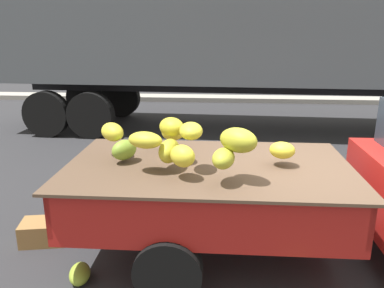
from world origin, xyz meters
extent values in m
plane|color=#28282B|center=(0.00, 0.00, 0.00)|extent=(220.00, 220.00, 0.00)
cube|color=gray|center=(0.00, 9.84, 0.08)|extent=(80.00, 0.80, 0.16)
cube|color=#B21E19|center=(-1.26, -0.11, 0.58)|extent=(2.85, 1.66, 0.08)
cube|color=#B21E19|center=(-1.27, 0.69, 0.84)|extent=(2.84, 0.06, 0.44)
cube|color=#B21E19|center=(-1.26, -0.91, 0.84)|extent=(2.84, 0.06, 0.44)
cube|color=#B21E19|center=(0.13, -0.10, 0.84)|extent=(0.06, 1.65, 0.44)
cube|color=#B21E19|center=(-2.66, -0.12, 0.84)|extent=(0.06, 1.65, 0.44)
cube|color=#B21914|center=(-1.27, 0.72, 0.80)|extent=(2.73, 0.03, 0.07)
cube|color=brown|center=(-1.26, -0.11, 1.07)|extent=(2.97, 1.78, 0.03)
ellipsoid|color=gold|center=(-1.69, 0.30, 1.31)|extent=(0.34, 0.33, 0.17)
ellipsoid|color=gold|center=(-1.43, -0.32, 1.49)|extent=(0.26, 0.35, 0.17)
ellipsoid|color=gold|center=(-2.33, 0.09, 1.36)|extent=(0.39, 0.42, 0.20)
ellipsoid|color=#ACAA29|center=(-0.98, -0.57, 1.48)|extent=(0.45, 0.43, 0.22)
ellipsoid|color=#AAAD2D|center=(-1.11, -0.63, 1.33)|extent=(0.26, 0.35, 0.18)
ellipsoid|color=gold|center=(-1.49, -0.54, 1.31)|extent=(0.34, 0.35, 0.21)
ellipsoid|color=gold|center=(-0.51, -0.10, 1.25)|extent=(0.33, 0.31, 0.17)
ellipsoid|color=gold|center=(-1.65, -0.29, 1.28)|extent=(0.25, 0.38, 0.23)
ellipsoid|color=olive|center=(-2.15, -0.11, 1.22)|extent=(0.33, 0.36, 0.21)
ellipsoid|color=gold|center=(-1.87, -0.39, 1.41)|extent=(0.40, 0.31, 0.16)
ellipsoid|color=gold|center=(-1.65, -0.08, 1.47)|extent=(0.37, 0.39, 0.20)
cylinder|color=black|center=(-1.60, 0.68, 0.32)|extent=(0.64, 0.20, 0.64)
cylinder|color=black|center=(-1.59, -0.90, 0.32)|extent=(0.64, 0.20, 0.64)
cube|color=#4C5156|center=(-0.52, 5.69, 2.60)|extent=(12.09, 3.00, 2.70)
cube|color=black|center=(-0.52, 5.69, 1.10)|extent=(11.05, 0.86, 0.30)
cylinder|color=black|center=(-4.06, 7.04, 0.54)|extent=(1.09, 0.34, 1.08)
cylinder|color=black|center=(-4.16, 4.65, 0.54)|extent=(1.09, 0.34, 1.08)
cylinder|color=black|center=(-5.14, 7.09, 0.54)|extent=(1.09, 0.34, 1.08)
cylinder|color=black|center=(-5.24, 4.69, 0.54)|extent=(1.09, 0.34, 1.08)
cylinder|color=#38383A|center=(2.78, 5.56, 0.62)|extent=(0.18, 0.18, 1.25)
ellipsoid|color=olive|center=(-2.52, -0.68, 0.08)|extent=(0.28, 0.38, 0.17)
cube|color=olive|center=(-3.21, 0.04, 0.13)|extent=(0.58, 0.45, 0.26)
camera|label=1|loc=(-1.14, -3.93, 2.43)|focal=36.13mm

